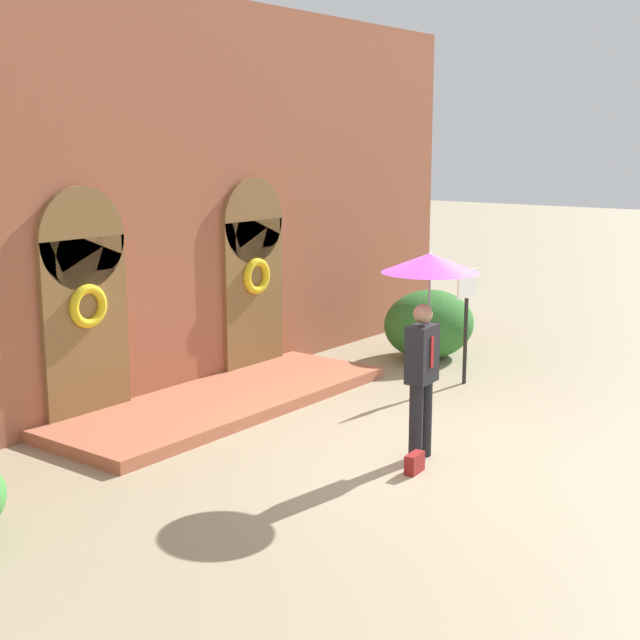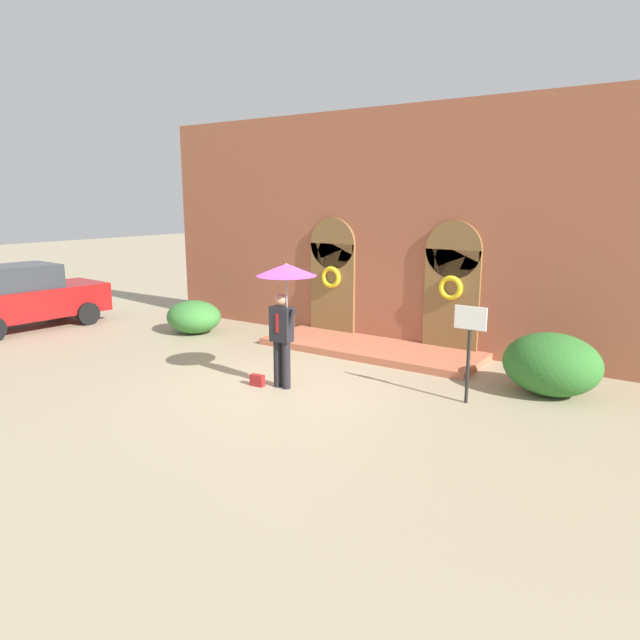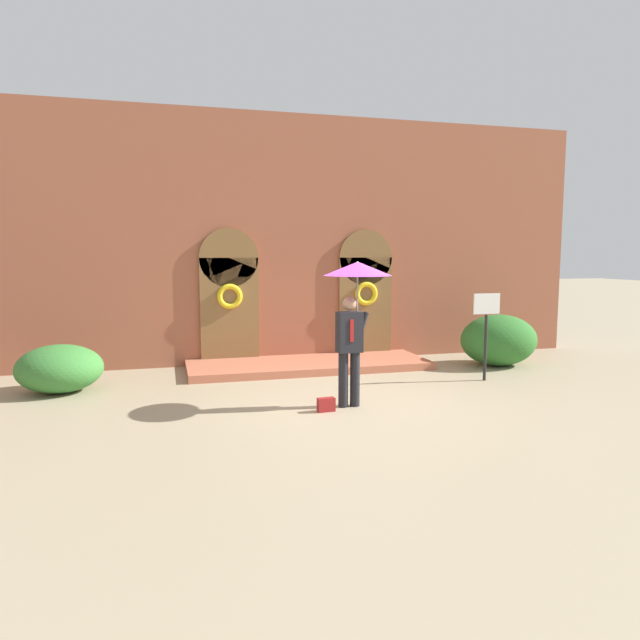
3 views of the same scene
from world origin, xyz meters
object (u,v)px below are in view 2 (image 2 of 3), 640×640
Objects in this scene: person_with_umbrella at (285,288)px; shrub_left at (194,317)px; handbag at (257,380)px; shrub_right at (552,364)px; sign_post at (469,338)px; parked_car at (23,297)px.

shrub_left is at bearing 154.71° from person_with_umbrella.
shrub_right is at bearing 24.07° from handbag.
shrub_right is at bearing 0.82° from shrub_left.
handbag is 0.16× the size of sign_post.
handbag is 5.43m from shrub_right.
shrub_right is (4.74, 2.61, 0.46)m from handbag.
parked_car is (-4.28, -2.21, 0.45)m from shrub_left.
shrub_left is 4.84m from parked_car.
person_with_umbrella is at bearing -25.29° from shrub_left.
shrub_right is at bearing 29.87° from person_with_umbrella.
person_with_umbrella is 5.02m from shrub_right.
shrub_left is 0.87× the size of shrub_right.
shrub_right reaches higher than handbag.
parked_car is (-9.11, 0.07, -1.03)m from person_with_umbrella.
shrub_right reaches higher than shrub_left.
shrub_left reaches higher than handbag.
person_with_umbrella is 0.56× the size of parked_car.
handbag is at bearing -1.80° from parked_car.
handbag is at bearing -159.83° from person_with_umbrella.
shrub_right is (4.20, 2.41, -1.34)m from person_with_umbrella.
parked_car is at bearing -152.65° from shrub_left.
handbag is 4.96m from shrub_left.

